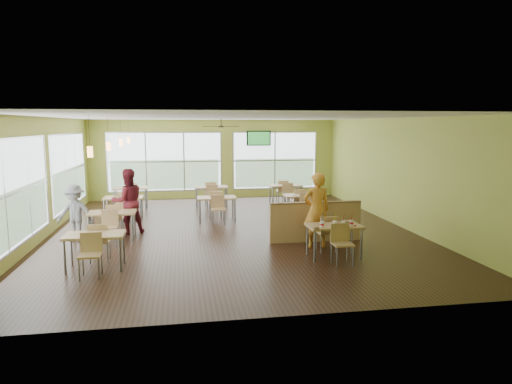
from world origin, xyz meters
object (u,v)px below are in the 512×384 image
at_px(half_wall_divider, 315,222).
at_px(food_basket, 346,222).
at_px(main_table, 334,230).
at_px(man_plaid, 316,210).

height_order(half_wall_divider, food_basket, half_wall_divider).
relative_size(main_table, half_wall_divider, 0.63).
xyz_separation_m(main_table, half_wall_divider, (0.00, 1.45, -0.11)).
relative_size(half_wall_divider, man_plaid, 1.30).
relative_size(main_table, food_basket, 6.04).
bearing_deg(half_wall_divider, main_table, -90.00).
bearing_deg(food_basket, man_plaid, 121.79).
bearing_deg(food_basket, main_table, -155.90).
bearing_deg(main_table, food_basket, 24.10).
bearing_deg(man_plaid, main_table, 96.69).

